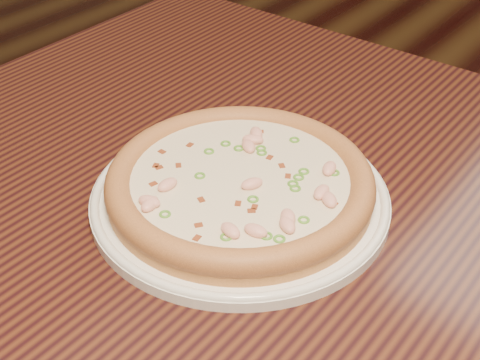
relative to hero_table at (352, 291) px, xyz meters
The scene contains 3 objects.
hero_table is the anchor object (origin of this frame).
plate 0.17m from the hero_table, 157.38° to the right, with size 0.32×0.32×0.02m.
pizza 0.18m from the hero_table, 157.25° to the right, with size 0.28×0.28×0.03m.
Camera 1 is at (-0.00, -1.02, 1.19)m, focal length 50.00 mm.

